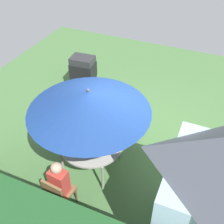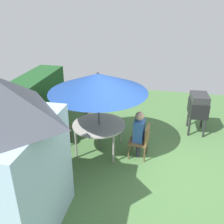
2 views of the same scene
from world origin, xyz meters
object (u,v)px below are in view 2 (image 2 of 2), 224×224
object	(u,v)px
garden_shed	(1,157)
chair_far_side	(142,139)
chair_near_shed	(57,126)
patio_umbrella	(98,83)
patio_table	(99,126)
bbq_grill	(198,106)
potted_plant_by_shed	(89,103)
person_in_blue	(139,130)
person_in_red	(59,118)

from	to	relation	value
garden_shed	chair_far_side	bearing A→B (deg)	-38.23
garden_shed	chair_near_shed	bearing A→B (deg)	6.47
patio_umbrella	chair_near_shed	distance (m)	1.84
patio_table	bbq_grill	xyz separation A→B (m)	(1.58, -2.59, 0.13)
chair_near_shed	potted_plant_by_shed	world-z (taller)	chair_near_shed
patio_umbrella	person_in_blue	world-z (taller)	patio_umbrella
potted_plant_by_shed	person_in_blue	bearing A→B (deg)	-139.87
potted_plant_by_shed	person_in_red	bearing A→B (deg)	175.65
garden_shed	chair_far_side	size ratio (longest dim) A/B	3.18
patio_umbrella	chair_near_shed	size ratio (longest dim) A/B	2.70
bbq_grill	chair_near_shed	distance (m)	4.10
patio_umbrella	person_in_red	size ratio (longest dim) A/B	1.93
person_in_red	person_in_blue	bearing A→B (deg)	-95.51
garden_shed	person_in_blue	distance (m)	3.31
garden_shed	person_in_blue	world-z (taller)	garden_shed
patio_table	patio_umbrella	distance (m)	1.17
chair_far_side	person_in_blue	xyz separation A→B (m)	(0.01, 0.09, 0.26)
patio_table	chair_near_shed	size ratio (longest dim) A/B	1.52
patio_umbrella	person_in_red	bearing A→B (deg)	84.45
garden_shed	patio_umbrella	size ratio (longest dim) A/B	1.18
garden_shed	person_in_blue	xyz separation A→B (m)	(2.59, -1.95, -0.68)
chair_near_shed	person_in_red	world-z (taller)	person_in_red
patio_umbrella	chair_near_shed	bearing A→B (deg)	84.45
patio_umbrella	bbq_grill	world-z (taller)	patio_umbrella
patio_umbrella	bbq_grill	bearing A→B (deg)	-58.62
bbq_grill	chair_near_shed	bearing A→B (deg)	110.99
bbq_grill	garden_shed	bearing A→B (deg)	140.71
bbq_grill	chair_near_shed	world-z (taller)	bbq_grill
patio_table	potted_plant_by_shed	xyz separation A→B (m)	(2.29, 0.97, -0.39)
chair_far_side	potted_plant_by_shed	world-z (taller)	chair_far_side
person_in_blue	person_in_red	bearing A→B (deg)	84.49
chair_far_side	chair_near_shed	bearing A→B (deg)	84.49
bbq_grill	potted_plant_by_shed	xyz separation A→B (m)	(0.71, 3.56, -0.52)
potted_plant_by_shed	patio_umbrella	bearing A→B (deg)	-157.07
chair_near_shed	person_in_blue	size ratio (longest dim) A/B	0.71
potted_plant_by_shed	garden_shed	bearing A→B (deg)	-179.23
chair_near_shed	person_in_red	distance (m)	0.28
patio_table	person_in_red	xyz separation A→B (m)	(0.11, 1.13, 0.06)
potted_plant_by_shed	person_in_blue	size ratio (longest dim) A/B	0.48
patio_umbrella	person_in_blue	size ratio (longest dim) A/B	1.93
person_in_blue	potted_plant_by_shed	bearing A→B (deg)	40.13
chair_far_side	patio_table	bearing A→B (deg)	84.53
patio_table	patio_umbrella	bearing A→B (deg)	-90.00
potted_plant_by_shed	person_in_red	world-z (taller)	person_in_red
chair_far_side	potted_plant_by_shed	bearing A→B (deg)	41.20
potted_plant_by_shed	person_in_red	distance (m)	2.23
garden_shed	patio_table	world-z (taller)	garden_shed
patio_table	potted_plant_by_shed	distance (m)	2.52
patio_umbrella	potted_plant_by_shed	world-z (taller)	patio_umbrella
patio_table	patio_umbrella	xyz separation A→B (m)	(0.00, -0.00, 1.17)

